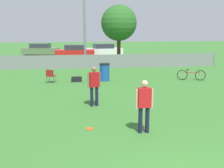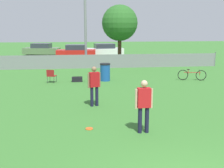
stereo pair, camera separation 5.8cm
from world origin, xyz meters
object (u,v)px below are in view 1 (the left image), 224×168
at_px(player_defender_red, 144,103).
at_px(parked_car_white, 103,50).
at_px(frisbee_disc, 90,129).
at_px(bicycle_sideline, 191,75).
at_px(gear_bag_sideline, 77,79).
at_px(tree_near_pole, 119,23).
at_px(player_thrower_red, 94,83).
at_px(parked_car_red, 75,52).
at_px(trash_bin, 105,72).
at_px(folding_chair_sideline, 51,75).
at_px(parked_car_olive, 41,50).

distance_m(player_defender_red, parked_car_white, 24.13).
xyz_separation_m(player_defender_red, frisbee_disc, (-1.67, 0.52, -0.95)).
bearing_deg(bicycle_sideline, frisbee_disc, -115.88).
bearing_deg(gear_bag_sideline, tree_near_pole, 62.71).
bearing_deg(player_thrower_red, frisbee_disc, -113.81).
xyz_separation_m(frisbee_disc, parked_car_red, (-0.48, 21.55, 0.68)).
height_order(parked_car_red, parked_car_white, parked_car_red).
bearing_deg(player_defender_red, parked_car_red, 94.23).
bearing_deg(bicycle_sideline, player_thrower_red, -126.51).
height_order(frisbee_disc, trash_bin, trash_bin).
bearing_deg(frisbee_disc, bicycle_sideline, 49.33).
bearing_deg(parked_car_red, folding_chair_sideline, -92.20).
relative_size(parked_car_red, parked_car_white, 0.95).
height_order(bicycle_sideline, gear_bag_sideline, bicycle_sideline).
xyz_separation_m(player_thrower_red, folding_chair_sideline, (-2.24, 5.33, -0.50)).
xyz_separation_m(frisbee_disc, trash_bin, (1.33, 8.33, 0.53)).
height_order(player_defender_red, bicycle_sideline, player_defender_red).
bearing_deg(parked_car_olive, parked_car_white, -1.37).
height_order(folding_chair_sideline, gear_bag_sideline, folding_chair_sideline).
distance_m(bicycle_sideline, parked_car_white, 16.27).
bearing_deg(bicycle_sideline, parked_car_white, 119.00).
distance_m(player_defender_red, gear_bag_sideline, 9.03).
height_order(tree_near_pole, folding_chair_sideline, tree_near_pole).
height_order(player_thrower_red, trash_bin, player_thrower_red).
bearing_deg(parked_car_white, bicycle_sideline, -83.38).
bearing_deg(parked_car_olive, gear_bag_sideline, -65.49).
xyz_separation_m(frisbee_disc, parked_car_white, (2.73, 23.59, 0.67)).
xyz_separation_m(folding_chair_sideline, parked_car_red, (1.43, 13.52, 0.23)).
xyz_separation_m(tree_near_pole, gear_bag_sideline, (-3.66, -7.09, -3.45)).
relative_size(folding_chair_sideline, parked_car_olive, 0.18).
distance_m(gear_bag_sideline, parked_car_olive, 17.42).
relative_size(player_defender_red, gear_bag_sideline, 2.62).
distance_m(trash_bin, parked_car_white, 15.33).
relative_size(frisbee_disc, parked_car_olive, 0.06).
bearing_deg(bicycle_sideline, tree_near_pole, 129.48).
height_order(frisbee_disc, folding_chair_sideline, folding_chair_sideline).
relative_size(frisbee_disc, trash_bin, 0.23).
bearing_deg(folding_chair_sideline, gear_bag_sideline, -155.80).
relative_size(player_defender_red, parked_car_red, 0.40).
bearing_deg(player_thrower_red, tree_near_pole, 60.14).
xyz_separation_m(folding_chair_sideline, gear_bag_sideline, (1.52, 0.21, -0.32)).
height_order(folding_chair_sideline, parked_car_red, parked_car_red).
height_order(bicycle_sideline, parked_car_white, parked_car_white).
xyz_separation_m(bicycle_sideline, parked_car_white, (-3.99, 15.77, 0.35)).
bearing_deg(parked_car_olive, folding_chair_sideline, -70.54).
height_order(frisbee_disc, gear_bag_sideline, gear_bag_sideline).
xyz_separation_m(player_defender_red, gear_bag_sideline, (-2.06, 8.76, -0.82)).
xyz_separation_m(trash_bin, parked_car_white, (1.40, 15.27, 0.14)).
bearing_deg(parked_car_olive, frisbee_disc, -69.04).
height_order(trash_bin, parked_car_olive, parked_car_olive).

